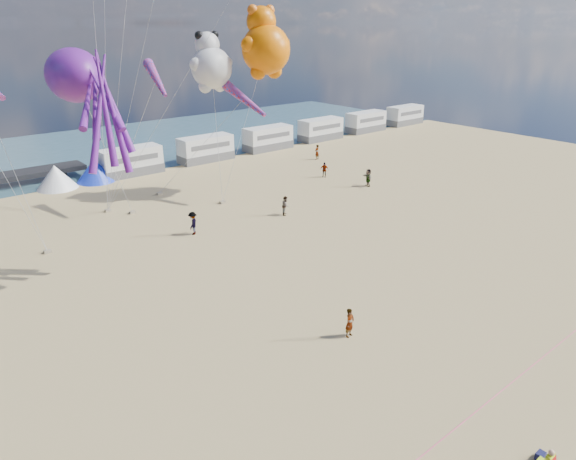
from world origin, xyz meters
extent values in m
plane|color=tan|center=(0.00, 0.00, 0.00)|extent=(120.00, 120.00, 0.00)
plane|color=#335461|center=(0.00, 55.00, 0.02)|extent=(120.00, 120.00, 0.00)
cube|color=silver|center=(6.00, 40.00, 1.50)|extent=(6.60, 2.50, 3.00)
cube|color=silver|center=(15.50, 40.00, 1.50)|extent=(6.60, 2.50, 3.00)
cube|color=silver|center=(25.00, 40.00, 1.50)|extent=(6.60, 2.50, 3.00)
cube|color=silver|center=(34.50, 40.00, 1.50)|extent=(6.60, 2.50, 3.00)
cube|color=silver|center=(44.00, 40.00, 1.50)|extent=(6.60, 2.50, 3.00)
cube|color=silver|center=(53.50, 40.00, 1.50)|extent=(6.60, 2.50, 3.00)
cone|color=white|center=(-2.00, 40.00, 1.20)|extent=(4.00, 4.00, 2.40)
cone|color=#1933CC|center=(2.00, 40.00, 1.20)|extent=(4.00, 4.00, 2.40)
cube|color=#14163F|center=(1.16, -7.98, 0.15)|extent=(0.38, 0.28, 0.30)
cylinder|color=#F2338C|center=(0.00, -5.00, 0.02)|extent=(34.00, 0.03, 0.03)
imported|color=tan|center=(1.57, 2.55, 0.83)|extent=(0.67, 0.52, 1.65)
imported|color=#7F6659|center=(10.88, 19.21, 0.85)|extent=(0.96, 0.96, 1.69)
imported|color=#7F6659|center=(2.42, 20.45, 0.93)|extent=(1.14, 1.14, 1.86)
imported|color=#7F6659|center=(21.65, 25.69, 0.82)|extent=(1.13, 1.20, 1.64)
imported|color=#7F6659|center=(22.80, 20.38, 0.90)|extent=(0.80, 1.14, 1.79)
imported|color=#7F6659|center=(26.35, 31.92, 0.91)|extent=(1.77, 0.89, 1.83)
cube|color=gray|center=(-7.60, 24.12, 0.11)|extent=(0.50, 0.35, 0.22)
cube|color=gray|center=(0.70, 28.10, 0.11)|extent=(0.50, 0.35, 0.22)
cube|color=gray|center=(8.32, 25.33, 0.11)|extent=(0.50, 0.35, 0.22)
cube|color=gray|center=(5.01, 31.49, 0.11)|extent=(0.50, 0.35, 0.22)
cube|color=gray|center=(-0.77, 29.91, 0.11)|extent=(0.50, 0.35, 0.22)
camera|label=1|loc=(-15.89, -13.31, 15.57)|focal=32.00mm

